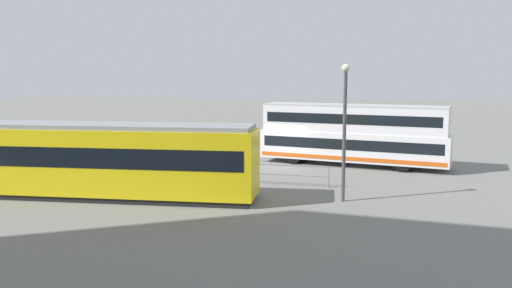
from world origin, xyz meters
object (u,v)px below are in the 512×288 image
object	(u,v)px
double_decker_bus	(353,134)
info_sign	(170,145)
pedestrian_near_railing	(185,161)
street_lamp	(345,121)
tram_yellow	(87,159)

from	to	relation	value
double_decker_bus	info_sign	xyz separation A→B (m)	(9.34, 6.44, -0.17)
pedestrian_near_railing	street_lamp	distance (m)	9.86
double_decker_bus	info_sign	bearing A→B (deg)	34.60
pedestrian_near_railing	info_sign	world-z (taller)	info_sign
pedestrian_near_railing	double_decker_bus	bearing A→B (deg)	-142.43
tram_yellow	pedestrian_near_railing	size ratio (longest dim) A/B	10.18
pedestrian_near_railing	street_lamp	bearing A→B (deg)	162.06
double_decker_bus	pedestrian_near_railing	size ratio (longest dim) A/B	7.44
info_sign	tram_yellow	bearing A→B (deg)	73.29
info_sign	double_decker_bus	bearing A→B (deg)	-145.40
tram_yellow	info_sign	size ratio (longest dim) A/B	6.36
pedestrian_near_railing	street_lamp	world-z (taller)	street_lamp
street_lamp	pedestrian_near_railing	bearing A→B (deg)	-17.94
double_decker_bus	pedestrian_near_railing	distance (m)	10.72
double_decker_bus	tram_yellow	xyz separation A→B (m)	(10.97, 11.89, -0.16)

